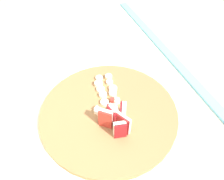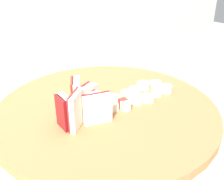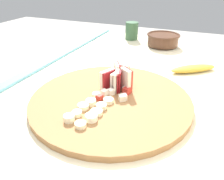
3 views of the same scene
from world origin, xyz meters
TOP-DOWN VIEW (x-y plane):
  - tiled_countertop at (0.00, -0.00)m, footprint 1.53×0.74m
  - tile_backsplash at (0.00, 0.39)m, footprint 2.40×0.04m
  - cutting_board at (-0.01, -0.00)m, footprint 0.45×0.45m
  - apple_wedge_fan at (-0.07, -0.00)m, footprint 0.09×0.10m
  - apple_dice_pile at (-0.02, 0.02)m, footprint 0.09×0.08m
  - banana_slice_rows at (0.08, -0.02)m, footprint 0.15×0.08m

SIDE VIEW (x-z plane):
  - tiled_countertop at x=0.00m, z-range 0.00..0.94m
  - tile_backsplash at x=0.00m, z-range 0.00..1.35m
  - cutting_board at x=-0.01m, z-range 0.94..0.95m
  - banana_slice_rows at x=0.08m, z-range 0.95..0.97m
  - apple_dice_pile at x=-0.02m, z-range 0.95..0.97m
  - apple_wedge_fan at x=-0.07m, z-range 0.95..1.02m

